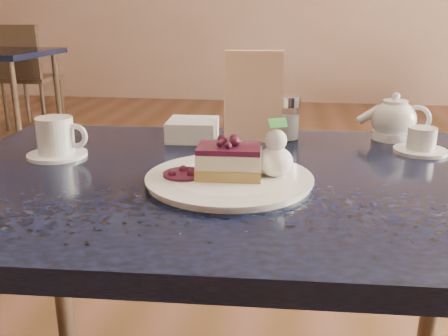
# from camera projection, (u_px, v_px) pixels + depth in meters

# --- Properties ---
(main_table) EXTENTS (1.21, 0.84, 0.73)m
(main_table) POSITION_uv_depth(u_px,v_px,m) (231.00, 211.00, 0.99)
(main_table) COLOR black
(main_table) RESTS_ON ground
(dessert_plate) EXTENTS (0.30, 0.30, 0.01)m
(dessert_plate) POSITION_uv_depth(u_px,v_px,m) (229.00, 179.00, 0.92)
(dessert_plate) COLOR white
(dessert_plate) RESTS_ON main_table
(cheesecake_slice) EXTENTS (0.12, 0.09, 0.06)m
(cheesecake_slice) POSITION_uv_depth(u_px,v_px,m) (229.00, 161.00, 0.91)
(cheesecake_slice) COLOR tan
(cheesecake_slice) RESTS_ON dessert_plate
(whipped_cream) EXTENTS (0.07, 0.07, 0.06)m
(whipped_cream) POSITION_uv_depth(u_px,v_px,m) (275.00, 161.00, 0.91)
(whipped_cream) COLOR white
(whipped_cream) RESTS_ON dessert_plate
(berry_sauce) EXTENTS (0.08, 0.08, 0.01)m
(berry_sauce) POSITION_uv_depth(u_px,v_px,m) (184.00, 174.00, 0.92)
(berry_sauce) COLOR #3C0F25
(berry_sauce) RESTS_ON dessert_plate
(coffee_set) EXTENTS (0.14, 0.13, 0.09)m
(coffee_set) POSITION_uv_depth(u_px,v_px,m) (57.00, 139.00, 1.07)
(coffee_set) COLOR white
(coffee_set) RESTS_ON main_table
(tea_set) EXTENTS (0.20, 0.23, 0.10)m
(tea_set) POSITION_uv_depth(u_px,v_px,m) (398.00, 125.00, 1.19)
(tea_set) COLOR white
(tea_set) RESTS_ON main_table
(menu_card) EXTENTS (0.14, 0.04, 0.22)m
(menu_card) POSITION_uv_depth(u_px,v_px,m) (253.00, 97.00, 1.18)
(menu_card) COLOR #FEE9D0
(menu_card) RESTS_ON main_table
(sugar_shaker) EXTENTS (0.06, 0.06, 0.11)m
(sugar_shaker) POSITION_uv_depth(u_px,v_px,m) (288.00, 118.00, 1.21)
(sugar_shaker) COLOR white
(sugar_shaker) RESTS_ON main_table
(napkin_stack) EXTENTS (0.12, 0.12, 0.05)m
(napkin_stack) POSITION_uv_depth(u_px,v_px,m) (193.00, 130.00, 1.22)
(napkin_stack) COLOR white
(napkin_stack) RESTS_ON main_table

